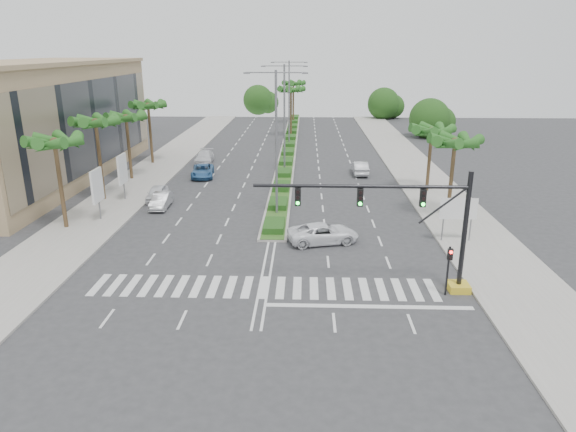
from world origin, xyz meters
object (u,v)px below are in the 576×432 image
at_px(car_parked_b, 161,200).
at_px(car_parked_c, 203,171).
at_px(car_parked_a, 157,193).
at_px(car_crossing, 323,233).
at_px(car_parked_d, 205,157).
at_px(car_right, 360,168).

height_order(car_parked_b, car_parked_c, car_parked_c).
height_order(car_parked_a, car_crossing, car_crossing).
bearing_deg(car_parked_c, car_parked_a, -112.07).
bearing_deg(car_parked_d, car_parked_a, -97.82).
bearing_deg(car_right, car_parked_a, 28.88).
xyz_separation_m(car_parked_b, car_parked_c, (1.48, 11.53, 0.02)).
relative_size(car_parked_d, car_right, 1.10).
bearing_deg(car_right, car_parked_c, 6.16).
height_order(car_parked_a, car_right, car_right).
xyz_separation_m(car_parked_a, car_parked_b, (1.02, -2.32, -0.01)).
distance_m(car_parked_a, car_crossing, 18.51).
distance_m(car_parked_b, car_crossing, 16.41).
relative_size(car_crossing, car_right, 1.14).
distance_m(car_parked_a, car_parked_d, 16.67).
bearing_deg(car_crossing, car_parked_c, 18.68).
relative_size(car_parked_c, car_right, 1.09).
bearing_deg(car_parked_c, car_right, -0.38).
height_order(car_parked_b, car_right, car_right).
distance_m(car_parked_b, car_right, 23.35).
bearing_deg(car_parked_a, car_right, 26.33).
bearing_deg(car_parked_d, car_crossing, -66.15).
bearing_deg(car_parked_d, car_right, -19.39).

